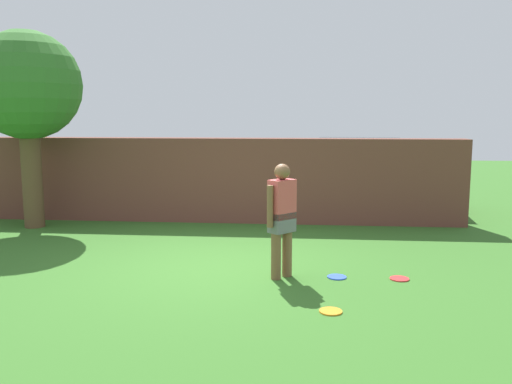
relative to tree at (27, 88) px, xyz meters
name	(u,v)px	position (x,y,z in m)	size (l,w,h in m)	color
ground_plane	(217,266)	(4.21, -2.55, -2.81)	(40.00, 40.00, 0.00)	#336623
brick_wall	(174,179)	(2.71, 0.96, -1.92)	(12.31, 0.50, 1.80)	brown
tree	(27,88)	(0.00, 0.00, 0.00)	(2.16, 2.16, 3.95)	brown
person	(282,215)	(5.22, -3.01, -1.92)	(0.41, 0.42, 1.62)	brown
car	(358,173)	(6.84, 2.88, -1.95)	(4.33, 2.19, 1.72)	#A51111
frisbee_orange	(331,311)	(5.85, -4.31, -2.80)	(0.27, 0.27, 0.02)	orange
frisbee_red	(399,279)	(6.87, -2.95, -2.80)	(0.27, 0.27, 0.02)	red
frisbee_blue	(337,277)	(6.00, -2.95, -2.80)	(0.27, 0.27, 0.02)	blue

